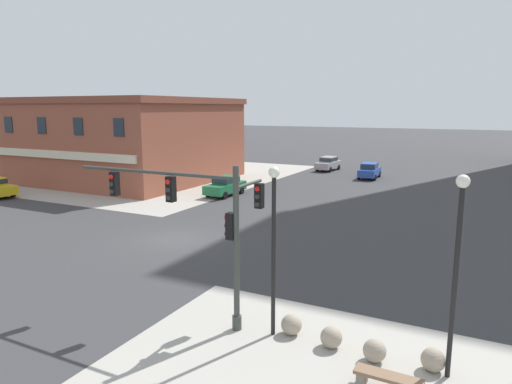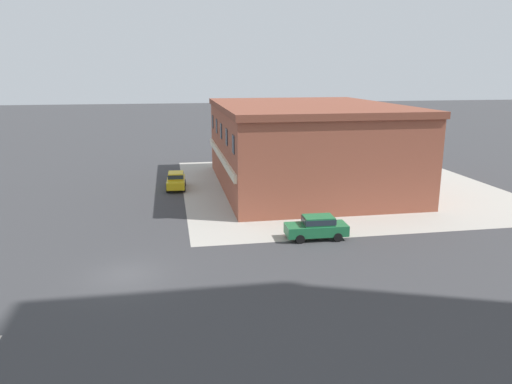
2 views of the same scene
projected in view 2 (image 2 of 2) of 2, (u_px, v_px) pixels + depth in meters
ground_plane at (126, 275)px, 28.71m from camera, size 320.00×320.00×0.00m
sidewalk_far_corner at (336, 185)px, 51.22m from camera, size 32.00×32.00×0.02m
car_main_northbound_far at (317, 226)px, 34.73m from camera, size 2.00×4.45×1.68m
car_main_southbound_near at (176, 180)px, 49.61m from camera, size 4.48×2.05×1.68m
storefront_block_near_corner at (305, 145)px, 50.21m from camera, size 23.70×17.69×8.51m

